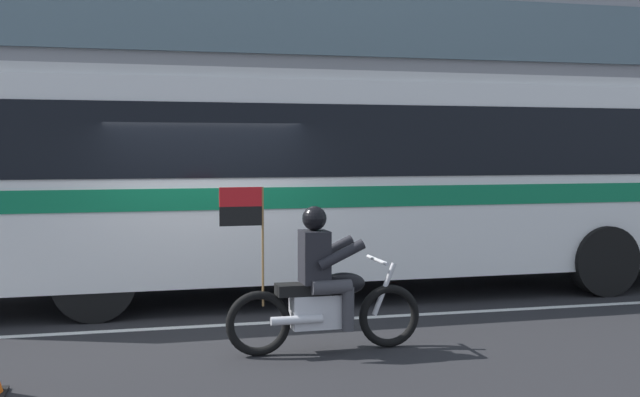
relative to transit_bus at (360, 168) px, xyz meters
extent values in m
plane|color=black|center=(-2.45, -1.19, -1.88)|extent=(60.00, 60.00, 0.00)
cube|color=#B7B2A8|center=(-2.45, 3.91, -1.81)|extent=(28.00, 3.80, 0.15)
cube|color=silver|center=(-2.45, -1.79, -1.88)|extent=(26.60, 0.14, 0.01)
cube|color=#4C606B|center=(-2.45, 5.77, 3.07)|extent=(25.76, 0.10, 1.40)
cube|color=white|center=(0.00, 0.01, -0.15)|extent=(12.45, 2.74, 2.70)
cube|color=black|center=(0.00, 0.01, 0.40)|extent=(11.45, 2.77, 0.96)
cube|color=#0F7247|center=(0.00, 0.01, -0.35)|extent=(12.20, 2.77, 0.28)
cube|color=silver|center=(0.00, 0.01, 1.26)|extent=(12.20, 2.61, 0.16)
cylinder|color=black|center=(-3.85, -1.17, -1.36)|extent=(1.04, 0.30, 1.04)
cylinder|color=black|center=(3.41, -1.17, -1.36)|extent=(1.04, 0.30, 1.04)
torus|color=black|center=(-0.67, -3.30, -1.54)|extent=(0.69, 0.10, 0.69)
torus|color=black|center=(-2.12, -3.32, -1.54)|extent=(0.69, 0.10, 0.69)
cube|color=silver|center=(-1.44, -3.31, -1.44)|extent=(0.64, 0.29, 0.36)
ellipsoid|color=black|center=(-1.19, -3.31, -1.16)|extent=(0.48, 0.29, 0.24)
cube|color=black|center=(-1.64, -3.31, -1.20)|extent=(0.56, 0.27, 0.12)
cylinder|color=silver|center=(-0.73, -3.30, -1.24)|extent=(0.28, 0.06, 0.58)
cylinder|color=silver|center=(-0.81, -3.30, -0.92)|extent=(0.05, 0.64, 0.04)
cylinder|color=silver|center=(-1.74, -3.48, -1.49)|extent=(0.55, 0.10, 0.09)
cube|color=black|center=(-1.51, -3.31, -0.86)|extent=(0.28, 0.36, 0.56)
sphere|color=black|center=(-1.51, -3.31, -0.45)|extent=(0.26, 0.26, 0.26)
cylinder|color=#38383D|center=(-1.38, -3.13, -1.16)|extent=(0.42, 0.16, 0.15)
cylinder|color=#38383D|center=(-1.20, -3.13, -1.40)|extent=(0.13, 0.13, 0.46)
cylinder|color=#38383D|center=(-1.37, -3.49, -1.16)|extent=(0.42, 0.16, 0.15)
cylinder|color=#38383D|center=(-1.19, -3.49, -1.40)|extent=(0.13, 0.13, 0.46)
cylinder|color=black|center=(-1.28, -3.11, -0.82)|extent=(0.52, 0.12, 0.32)
cylinder|color=black|center=(-1.27, -3.51, -0.82)|extent=(0.52, 0.12, 0.32)
cylinder|color=olive|center=(-2.07, -3.32, -0.73)|extent=(0.02, 0.02, 1.25)
cube|color=red|center=(-2.30, -3.32, -0.21)|extent=(0.44, 0.03, 0.20)
cube|color=black|center=(-2.30, -3.32, -0.41)|extent=(0.44, 0.03, 0.20)
cylinder|color=red|center=(1.43, 3.20, -1.44)|extent=(0.22, 0.22, 0.58)
sphere|color=red|center=(1.43, 3.20, -1.08)|extent=(0.20, 0.20, 0.20)
cylinder|color=red|center=(1.43, 3.06, -1.42)|extent=(0.09, 0.10, 0.09)
camera|label=1|loc=(-3.47, -11.37, 0.28)|focal=44.25mm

